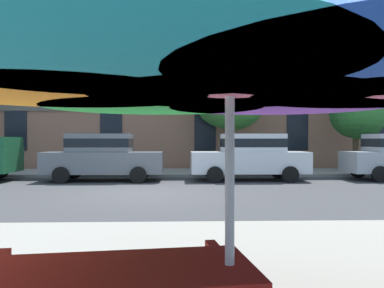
{
  "coord_description": "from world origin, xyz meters",
  "views": [
    {
      "loc": [
        1.03,
        -11.48,
        1.55
      ],
      "look_at": [
        1.53,
        3.2,
        1.4
      ],
      "focal_mm": 37.38,
      "sensor_mm": 36.0,
      "label": 1
    }
  ],
  "objects_px": {
    "street_tree_right": "(358,114)",
    "sedan_white": "(250,156)",
    "patio_umbrella": "(230,54)",
    "sedan_gray": "(103,156)",
    "street_tree_middle": "(229,96)"
  },
  "relations": [
    {
      "from": "sedan_gray",
      "to": "street_tree_middle",
      "type": "xyz_separation_m",
      "value": [
        5.27,
        3.67,
        2.7
      ]
    },
    {
      "from": "street_tree_right",
      "to": "sedan_white",
      "type": "bearing_deg",
      "value": -150.4
    },
    {
      "from": "sedan_gray",
      "to": "street_tree_right",
      "type": "bearing_deg",
      "value": 15.97
    },
    {
      "from": "street_tree_right",
      "to": "patio_umbrella",
      "type": "distance_m",
      "value": 17.87
    },
    {
      "from": "sedan_gray",
      "to": "sedan_white",
      "type": "bearing_deg",
      "value": 0.0
    },
    {
      "from": "street_tree_right",
      "to": "patio_umbrella",
      "type": "xyz_separation_m",
      "value": [
        -8.08,
        -15.92,
        -0.66
      ]
    },
    {
      "from": "street_tree_right",
      "to": "patio_umbrella",
      "type": "relative_size",
      "value": 0.99
    },
    {
      "from": "sedan_gray",
      "to": "sedan_white",
      "type": "distance_m",
      "value": 5.59
    },
    {
      "from": "patio_umbrella",
      "to": "sedan_white",
      "type": "bearing_deg",
      "value": 79.24
    },
    {
      "from": "street_tree_right",
      "to": "sedan_gray",
      "type": "bearing_deg",
      "value": -164.03
    },
    {
      "from": "sedan_gray",
      "to": "patio_umbrella",
      "type": "xyz_separation_m",
      "value": [
        3.17,
        -12.7,
        1.13
      ]
    },
    {
      "from": "sedan_white",
      "to": "patio_umbrella",
      "type": "distance_m",
      "value": 12.98
    },
    {
      "from": "street_tree_middle",
      "to": "patio_umbrella",
      "type": "bearing_deg",
      "value": -97.29
    },
    {
      "from": "street_tree_middle",
      "to": "patio_umbrella",
      "type": "height_order",
      "value": "street_tree_middle"
    },
    {
      "from": "sedan_white",
      "to": "street_tree_right",
      "type": "relative_size",
      "value": 1.11
    }
  ]
}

